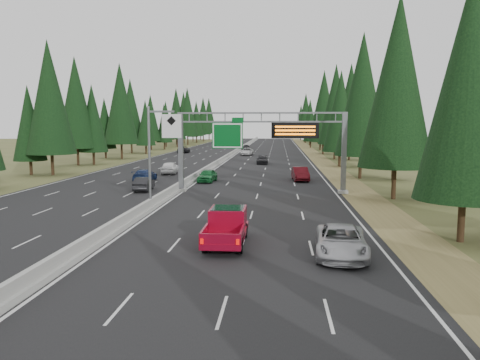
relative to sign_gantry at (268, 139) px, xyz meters
name	(u,v)px	position (x,y,z in m)	size (l,w,h in m)	color
road	(227,159)	(-8.92, 45.12, -5.23)	(32.00, 260.00, 0.08)	black
shoulder_right	(319,159)	(8.88, 45.12, -5.24)	(3.60, 260.00, 0.06)	olive
shoulder_left	(138,158)	(-26.72, 45.12, -5.24)	(3.60, 260.00, 0.06)	#495226
median_barrier	(227,157)	(-8.92, 45.12, -4.85)	(0.70, 260.00, 0.85)	gray
sign_gantry	(268,139)	(0.00, 0.00, 0.00)	(16.75, 0.98, 7.80)	slate
hov_sign_pole	(157,150)	(-8.33, -9.92, -0.54)	(2.80, 0.50, 8.00)	slate
tree_row_right	(349,110)	(12.78, 35.06, 3.87)	(11.62, 241.54, 18.75)	black
tree_row_left	(120,112)	(-30.84, 47.32, 3.93)	(11.18, 240.33, 18.68)	black
silver_minivan	(341,241)	(4.22, -21.87, -4.43)	(2.51, 5.45, 1.52)	#ACADB1
red_pickup	(227,224)	(-1.82, -19.54, -4.13)	(2.09, 5.86, 1.91)	black
car_ahead_green	(207,176)	(-7.17, 8.08, -4.46)	(1.73, 4.30, 1.47)	#17652E
car_ahead_dkred	(300,174)	(3.63, 10.12, -4.39)	(1.69, 4.86, 1.60)	#510B12
car_ahead_dkgrey	(262,160)	(-1.68, 33.48, -4.52)	(1.88, 4.63, 1.34)	black
car_ahead_white	(247,152)	(-5.72, 55.40, -4.43)	(2.53, 5.50, 1.53)	silver
car_ahead_far	(246,147)	(-7.42, 75.54, -4.47)	(1.70, 4.23, 1.44)	black
car_onc_near	(144,184)	(-12.46, 0.42, -4.50)	(1.45, 4.16, 1.37)	black
car_onc_blue	(145,175)	(-14.58, 8.09, -4.48)	(1.98, 4.87, 1.41)	navy
car_onc_white	(170,168)	(-13.56, 16.59, -4.36)	(1.95, 4.85, 1.65)	white
car_onc_far	(184,149)	(-21.20, 63.28, -4.42)	(2.54, 5.50, 1.53)	black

